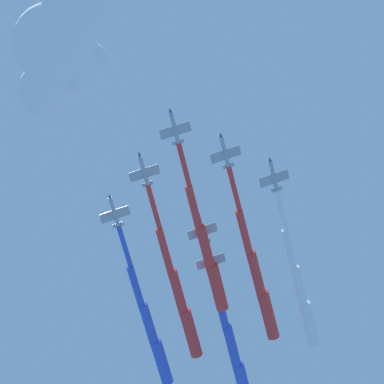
% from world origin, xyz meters
% --- Properties ---
extents(jet_lead, '(47.31, 41.81, 4.31)m').
position_xyz_m(jet_lead, '(12.74, -11.01, 158.70)').
color(jet_lead, '#9EA3AD').
extents(jet_port_inner, '(49.19, 44.78, 4.25)m').
position_xyz_m(jet_port_inner, '(14.25, -28.01, 160.33)').
color(jet_port_inner, '#9EA3AD').
extents(jet_starboard_inner, '(50.33, 44.70, 4.24)m').
position_xyz_m(jet_starboard_inner, '(29.71, -11.08, 160.80)').
color(jet_starboard_inner, '#9EA3AD').
extents(jet_port_mid, '(46.03, 41.45, 4.28)m').
position_xyz_m(jet_port_mid, '(12.41, -40.91, 161.24)').
color(jet_port_mid, '#9EA3AD').
extents(jet_starboard_mid, '(48.36, 43.45, 4.31)m').
position_xyz_m(jet_starboard_mid, '(43.37, -8.42, 161.98)').
color(jet_starboard_mid, '#9EA3AD').
extents(jet_port_outer, '(51.54, 45.32, 4.33)m').
position_xyz_m(jet_port_outer, '(38.31, -33.17, 160.57)').
color(jet_port_outer, '#9EA3AD').
extents(jet_starboard_outer, '(46.24, 40.41, 4.25)m').
position_xyz_m(jet_starboard_outer, '(42.47, -36.63, 161.77)').
color(jet_starboard_outer, '#9EA3AD').
extents(cloud_puff, '(39.99, 29.57, 24.69)m').
position_xyz_m(cloud_puff, '(-14.44, 49.03, 181.98)').
color(cloud_puff, white).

